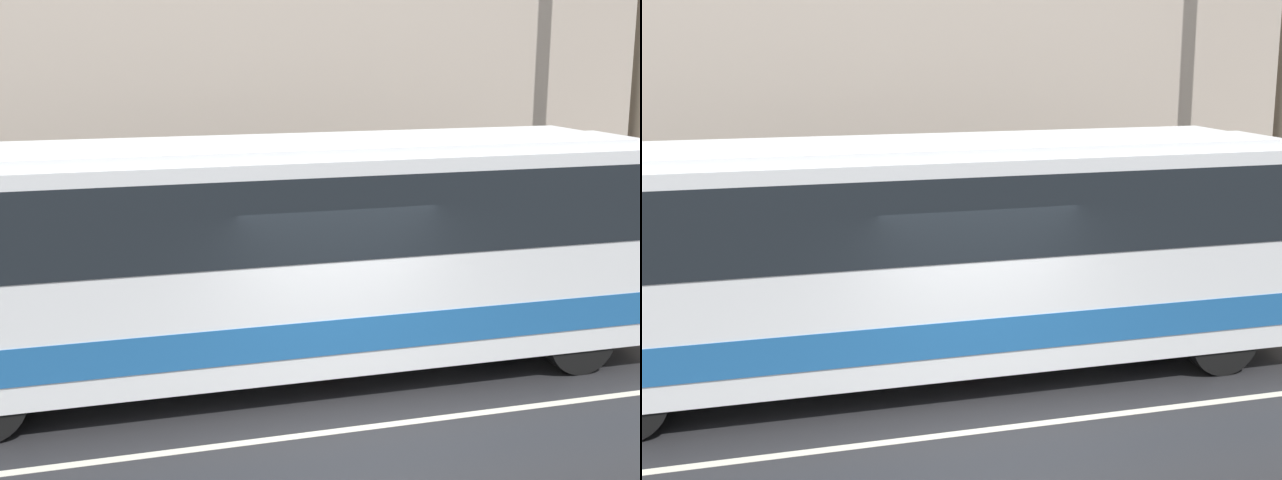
% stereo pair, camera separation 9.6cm
% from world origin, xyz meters
% --- Properties ---
extents(ground_plane, '(60.00, 60.00, 0.00)m').
position_xyz_m(ground_plane, '(0.00, 0.00, 0.00)').
color(ground_plane, '#262628').
extents(sidewalk, '(60.00, 2.61, 0.15)m').
position_xyz_m(sidewalk, '(0.00, 5.31, 0.07)').
color(sidewalk, gray).
rests_on(sidewalk, ground_plane).
extents(building_facade, '(60.00, 0.35, 9.53)m').
position_xyz_m(building_facade, '(0.00, 6.75, 4.59)').
color(building_facade, '#B7A899').
rests_on(building_facade, ground_plane).
extents(lane_stripe, '(54.00, 0.14, 0.01)m').
position_xyz_m(lane_stripe, '(0.00, 0.00, 0.00)').
color(lane_stripe, beige).
rests_on(lane_stripe, ground_plane).
extents(transit_bus, '(11.74, 2.58, 3.20)m').
position_xyz_m(transit_bus, '(-0.74, 2.02, 1.80)').
color(transit_bus, white).
rests_on(transit_bus, ground_plane).
extents(pedestrian_waiting, '(0.36, 0.36, 1.74)m').
position_xyz_m(pedestrian_waiting, '(1.18, 5.10, 0.96)').
color(pedestrian_waiting, maroon).
rests_on(pedestrian_waiting, sidewalk).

